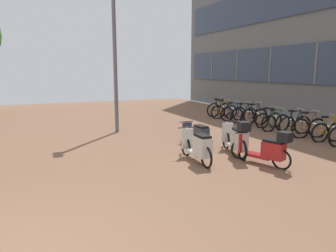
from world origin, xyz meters
TOP-DOWN VIEW (x-y plane):
  - ground at (1.43, 0.00)m, footprint 21.00×40.00m
  - bicycle_rack_01 at (9.47, 3.30)m, footprint 1.30×0.48m
  - bicycle_rack_02 at (9.40, 4.01)m, footprint 1.36×0.51m
  - bicycle_rack_03 at (9.47, 4.72)m, footprint 1.31×0.48m
  - bicycle_rack_04 at (9.21, 5.43)m, footprint 1.33×0.48m
  - bicycle_rack_05 at (9.49, 6.13)m, footprint 1.27×0.48m
  - bicycle_rack_06 at (9.33, 6.84)m, footprint 1.40×0.48m
  - bicycle_rack_07 at (9.32, 7.55)m, footprint 1.38×0.48m
  - bicycle_rack_08 at (9.25, 8.26)m, footprint 1.29×0.48m
  - bicycle_rack_09 at (9.22, 8.97)m, footprint 1.36×0.47m
  - bicycle_rack_10 at (9.40, 9.68)m, footprint 1.40×0.48m
  - scooter_near at (5.20, 4.52)m, footprint 0.52×1.64m
  - scooter_mid at (5.81, 2.10)m, footprint 0.82×1.63m
  - scooter_far at (4.37, 3.01)m, footprint 0.52×1.74m
  - scooter_extra at (5.67, 3.15)m, footprint 0.75×1.79m
  - lamp_post at (3.50, 7.79)m, footprint 0.20×0.52m

SIDE VIEW (x-z plane):
  - ground at x=1.43m, z-range -0.09..0.04m
  - bicycle_rack_05 at x=9.49m, z-range -0.14..0.78m
  - bicycle_rack_01 at x=9.47m, z-range -0.14..0.81m
  - bicycle_rack_08 at x=9.25m, z-range -0.14..0.81m
  - bicycle_rack_04 at x=9.21m, z-range -0.14..0.81m
  - bicycle_rack_03 at x=9.47m, z-range -0.15..0.83m
  - bicycle_rack_07 at x=9.32m, z-range -0.15..0.83m
  - bicycle_rack_09 at x=9.22m, z-range -0.15..0.84m
  - bicycle_rack_10 at x=9.40m, z-range -0.15..0.85m
  - bicycle_rack_02 at x=9.40m, z-range -0.15..0.86m
  - bicycle_rack_06 at x=9.33m, z-range -0.16..0.88m
  - scooter_near at x=5.20m, z-range 0.01..0.73m
  - scooter_far at x=4.37m, z-range -0.01..0.84m
  - scooter_mid at x=5.81m, z-range -0.05..0.90m
  - scooter_extra at x=5.67m, z-range -0.05..1.01m
  - lamp_post at x=3.50m, z-range 0.32..5.89m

